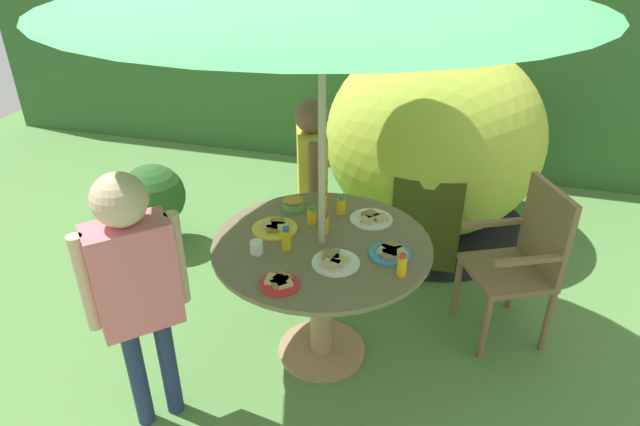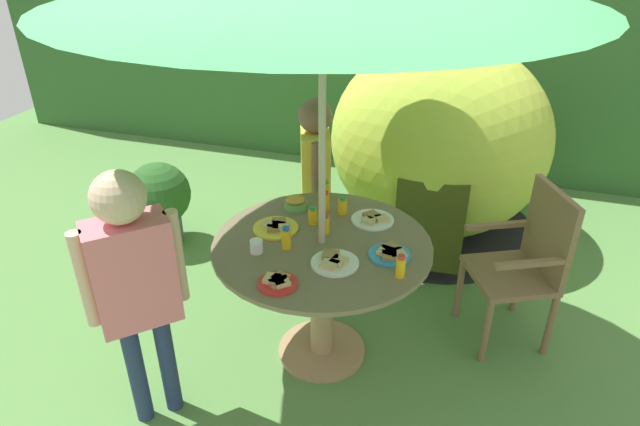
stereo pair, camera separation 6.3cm
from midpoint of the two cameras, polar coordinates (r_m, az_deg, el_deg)
The scene contains 22 objects.
ground_plane at distance 3.33m, azimuth 0.75°, elevation -14.37°, with size 10.00×10.00×0.02m, color #548442.
hedge_backdrop at distance 5.59m, azimuth 10.42°, elevation 16.24°, with size 9.00×0.70×2.18m, color #33602D.
garden_table at distance 2.97m, azimuth 0.82°, elevation -6.41°, with size 1.15×1.15×0.76m.
wooden_chair at distance 3.35m, azimuth 21.21°, elevation -4.55°, with size 0.58×0.59×0.96m.
dome_tent at distance 4.31m, azimuth 12.70°, elevation 7.44°, with size 1.81×1.81×1.50m.
potted_plant at distance 4.28m, azimuth -16.01°, elevation 1.44°, with size 0.48×0.48×0.66m.
child_in_yellow_shirt at distance 3.57m, azimuth 0.02°, elevation 4.77°, with size 0.28×0.41×1.27m.
child_in_pink_shirt at distance 2.56m, azimuth -18.24°, elevation -5.96°, with size 0.39×0.39×1.36m.
snack_bowl at distance 3.17m, azimuth -1.99°, elevation 1.07°, with size 0.13×0.13×0.07m.
plate_center_front at distance 3.06m, azimuth 6.14°, elevation -0.65°, with size 0.24×0.24×0.03m.
plate_front_edge at distance 2.97m, azimuth -4.02°, elevation -1.46°, with size 0.25×0.25×0.03m.
plate_center_back at distance 2.68m, azimuth 2.16°, elevation -5.13°, with size 0.24×0.24×0.03m.
plate_far_right at distance 2.77m, azimuth 8.00°, elevation -4.19°, with size 0.21×0.21×0.03m.
plate_mid_right at distance 2.55m, azimuth -3.73°, elevation -7.20°, with size 0.19×0.19×0.03m.
juice_bottle_near_left at distance 2.91m, azimuth 1.13°, elevation -1.20°, with size 0.05×0.05×0.11m.
juice_bottle_near_right at distance 3.00m, azimuth -0.16°, elevation -0.30°, with size 0.05×0.05×0.10m.
juice_bottle_far_left at distance 3.14m, azimuth 1.15°, elevation 1.24°, with size 0.05×0.05×0.12m.
juice_bottle_mid_left at distance 3.27m, azimuth 1.12°, elevation 2.43°, with size 0.05×0.05×0.12m.
juice_bottle_back_edge at distance 2.60m, azimuth 9.11°, elevation -5.56°, with size 0.05×0.05×0.12m.
juice_bottle_spot_a at distance 2.78m, azimuth -2.90°, elevation -2.66°, with size 0.05×0.05×0.13m.
juice_bottle_spot_b at distance 3.10m, azimuth 2.96°, elevation 0.75°, with size 0.05×0.05×0.11m.
cup_near at distance 2.77m, azimuth -6.00°, elevation -3.50°, with size 0.07×0.07×0.07m, color white.
Camera 2 is at (0.72, -2.31, 2.27)m, focal length 30.66 mm.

